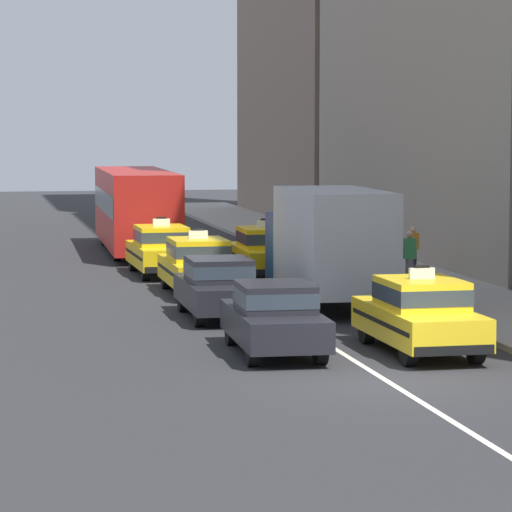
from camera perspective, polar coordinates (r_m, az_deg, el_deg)
ground_plane at (r=27.30m, az=5.45°, el=-5.17°), size 160.00×160.00×0.00m
lane_stripe_left_right at (r=46.60m, az=-1.73°, el=-0.75°), size 0.14×80.00×0.01m
sidewalk_curb at (r=43.11m, az=6.77°, el=-1.19°), size 4.00×90.00×0.15m
sedan_left_nearest at (r=30.23m, az=0.77°, el=-2.48°), size 1.89×4.35×1.58m
sedan_left_second at (r=35.86m, az=-1.55°, el=-1.24°), size 1.80×4.32×1.58m
taxi_left_third at (r=41.01m, az=-2.41°, el=-0.36°), size 1.83×4.56×1.96m
taxi_left_fourth at (r=46.20m, az=-3.92°, el=0.28°), size 1.89×4.59×1.96m
bus_left_fifth at (r=54.59m, az=-4.96°, el=2.05°), size 2.81×11.26×3.22m
taxi_right_nearest at (r=30.57m, az=6.74°, el=-2.37°), size 1.85×4.57×1.96m
box_truck_right_second at (r=38.00m, az=2.96°, el=0.54°), size 2.40×7.00×3.27m
taxi_right_third at (r=45.35m, az=0.38°, el=0.20°), size 1.90×4.59×1.96m
pedestrian_near_crosswalk at (r=41.68m, az=6.32°, el=-0.12°), size 0.36×0.24×1.69m
pedestrian_by_storefront at (r=45.42m, az=6.46°, el=0.24°), size 0.36×0.24×1.56m
pedestrian_trailing at (r=47.75m, az=3.84°, el=0.61°), size 0.47×0.24×1.73m
fire_hydrant at (r=35.76m, az=8.10°, el=-1.79°), size 0.36×0.22×0.73m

